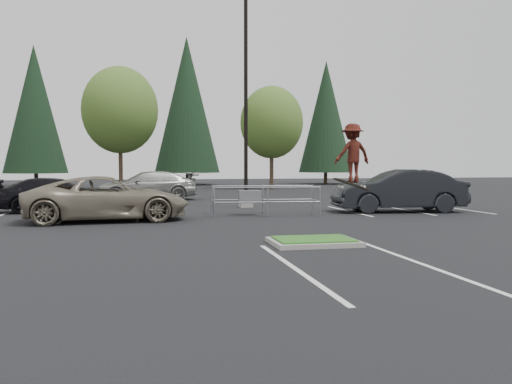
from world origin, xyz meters
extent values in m
plane|color=black|center=(0.00, 0.00, 0.00)|extent=(120.00, 120.00, 0.00)
cube|color=gray|center=(0.00, 0.00, 0.06)|extent=(2.20, 1.60, 0.12)
cube|color=#2B6820|center=(0.00, 0.00, 0.13)|extent=(1.95, 1.35, 0.05)
cube|color=silver|center=(-4.50, 9.00, 0.00)|extent=(0.12, 5.20, 0.01)
cube|color=silver|center=(-7.20, 9.00, 0.00)|extent=(0.12, 5.20, 0.01)
cube|color=silver|center=(4.50, 9.00, 0.00)|extent=(0.12, 5.20, 0.01)
cube|color=silver|center=(7.20, 9.00, 0.00)|extent=(0.12, 5.20, 0.01)
cube|color=silver|center=(9.90, 9.00, 0.00)|extent=(0.12, 5.20, 0.01)
cube|color=silver|center=(-1.35, -3.00, 0.00)|extent=(0.12, 6.00, 0.01)
cube|color=silver|center=(1.35, -3.00, 0.00)|extent=(0.12, 6.00, 0.01)
cube|color=gray|center=(0.50, 12.00, 0.15)|extent=(0.60, 0.60, 0.30)
cylinder|color=black|center=(0.50, 12.00, 5.00)|extent=(0.18, 0.18, 10.00)
cylinder|color=#38281C|center=(-6.00, 30.50, 1.75)|extent=(0.32, 0.32, 3.50)
ellipsoid|color=#336C27|center=(-6.00, 30.50, 6.26)|extent=(5.89, 5.89, 6.77)
sphere|color=#336C27|center=(-5.40, 30.20, 5.52)|extent=(3.68, 3.68, 3.68)
sphere|color=#336C27|center=(-6.50, 30.90, 5.70)|extent=(4.05, 4.05, 4.05)
cylinder|color=#38281C|center=(6.00, 29.80, 1.52)|extent=(0.32, 0.32, 3.04)
ellipsoid|color=#336C27|center=(6.00, 29.80, 5.44)|extent=(5.12, 5.12, 5.89)
sphere|color=#336C27|center=(6.60, 29.50, 4.80)|extent=(3.20, 3.20, 3.20)
sphere|color=#336C27|center=(5.50, 30.20, 4.96)|extent=(3.52, 3.52, 3.52)
cylinder|color=#38281C|center=(-14.00, 40.00, 0.60)|extent=(0.36, 0.36, 1.20)
cone|color=black|center=(-14.00, 40.00, 7.10)|extent=(5.72, 5.72, 11.80)
cylinder|color=#38281C|center=(0.00, 40.50, 0.60)|extent=(0.36, 0.36, 1.20)
cone|color=black|center=(0.00, 40.50, 7.85)|extent=(6.38, 6.38, 13.30)
cylinder|color=#38281C|center=(14.00, 39.50, 0.60)|extent=(0.36, 0.36, 1.20)
cone|color=black|center=(14.00, 39.50, 6.85)|extent=(5.50, 5.50, 11.30)
cylinder|color=gray|center=(-1.61, 7.45, 0.60)|extent=(0.06, 0.06, 1.20)
cylinder|color=gray|center=(-1.48, 8.91, 0.60)|extent=(0.06, 0.06, 1.20)
cylinder|color=gray|center=(0.48, 7.27, 0.60)|extent=(0.06, 0.06, 1.20)
cylinder|color=gray|center=(0.60, 8.73, 0.60)|extent=(0.06, 0.06, 1.20)
cylinder|color=gray|center=(2.56, 7.09, 0.60)|extent=(0.06, 0.06, 1.20)
cylinder|color=gray|center=(2.69, 8.55, 0.60)|extent=(0.06, 0.06, 1.20)
cylinder|color=gray|center=(0.48, 7.27, 0.58)|extent=(4.17, 0.41, 0.05)
cylinder|color=gray|center=(0.48, 7.27, 1.15)|extent=(4.17, 0.41, 0.05)
cylinder|color=gray|center=(0.60, 8.73, 0.58)|extent=(4.17, 0.41, 0.05)
cylinder|color=gray|center=(0.60, 8.73, 1.15)|extent=(4.17, 0.41, 0.05)
cube|color=gray|center=(-0.09, 8.05, 0.75)|extent=(0.93, 0.62, 0.50)
cube|color=black|center=(1.20, 0.41, 1.52)|extent=(1.02, 0.38, 0.35)
cylinder|color=beige|center=(0.88, 0.30, 1.46)|extent=(0.06, 0.04, 0.06)
cylinder|color=beige|center=(0.88, 0.51, 1.46)|extent=(0.06, 0.04, 0.06)
cylinder|color=beige|center=(1.52, 0.30, 1.46)|extent=(0.06, 0.04, 0.06)
cylinder|color=beige|center=(1.52, 0.51, 1.46)|extent=(0.06, 0.04, 0.06)
imported|color=maroon|center=(1.20, 0.41, 2.35)|extent=(1.10, 0.75, 1.58)
imported|color=gray|center=(-5.57, 7.00, 0.81)|extent=(6.04, 3.19, 1.62)
imported|color=black|center=(-8.00, 11.50, 0.73)|extent=(5.27, 2.72, 1.46)
imported|color=black|center=(6.50, 8.29, 0.91)|extent=(5.74, 2.57, 1.83)
imported|color=gray|center=(-4.05, 18.00, 0.82)|extent=(5.89, 2.96, 1.64)
camera|label=1|loc=(-4.27, -13.24, 2.08)|focal=38.00mm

